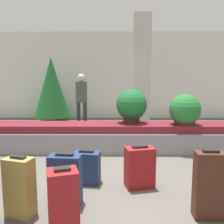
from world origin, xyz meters
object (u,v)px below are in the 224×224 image
at_px(pillar, 141,75).
at_px(decorated_tree, 52,87).
at_px(suitcase_8, 20,187).
at_px(traveler_0, 82,96).
at_px(suitcase_5, 65,180).
at_px(suitcase_6, 140,167).
at_px(suitcase_0, 63,201).
at_px(suitcase_3, 87,167).
at_px(suitcase_7, 209,185).
at_px(potted_plant_0, 185,111).
at_px(potted_plant_1, 132,106).

xyz_separation_m(pillar, decorated_tree, (-2.88, 1.77, -0.40)).
xyz_separation_m(suitcase_8, traveler_0, (0.09, 4.87, 0.64)).
distance_m(pillar, suitcase_8, 4.70).
xyz_separation_m(suitcase_5, suitcase_8, (-0.46, -0.26, 0.03)).
height_order(pillar, suitcase_6, pillar).
bearing_deg(suitcase_6, suitcase_0, -142.69).
bearing_deg(suitcase_8, traveler_0, 105.96).
height_order(suitcase_3, suitcase_7, suitcase_7).
xyz_separation_m(suitcase_8, decorated_tree, (-1.07, 5.92, 0.86)).
bearing_deg(potted_plant_0, suitcase_7, -99.56).
bearing_deg(decorated_tree, traveler_0, -42.38).
height_order(pillar, suitcase_0, pillar).
relative_size(suitcase_5, potted_plant_0, 1.02).
bearing_deg(suitcase_3, suitcase_0, -86.74).
bearing_deg(traveler_0, suitcase_0, -85.52).
distance_m(suitcase_0, suitcase_8, 0.62).
bearing_deg(suitcase_0, potted_plant_0, 37.40).
relative_size(suitcase_6, potted_plant_0, 0.94).
bearing_deg(suitcase_5, suitcase_6, 32.75).
relative_size(pillar, suitcase_0, 4.66).
distance_m(pillar, suitcase_6, 3.64).
relative_size(traveler_0, decorated_tree, 0.74).
distance_m(suitcase_3, suitcase_5, 0.66).
bearing_deg(suitcase_7, potted_plant_1, 105.98).
distance_m(suitcase_6, traveler_0, 4.37).
height_order(suitcase_6, suitcase_8, suitcase_8).
distance_m(suitcase_0, potted_plant_1, 3.18).
xyz_separation_m(pillar, suitcase_8, (-1.81, -4.15, -1.26)).
height_order(suitcase_3, suitcase_6, suitcase_6).
relative_size(suitcase_0, suitcase_5, 1.04).
height_order(suitcase_5, potted_plant_1, potted_plant_1).
height_order(suitcase_7, potted_plant_1, potted_plant_1).
bearing_deg(suitcase_7, decorated_tree, 120.25).
relative_size(suitcase_3, potted_plant_1, 0.69).
distance_m(suitcase_3, traveler_0, 4.09).
height_order(pillar, suitcase_7, pillar).
distance_m(suitcase_7, potted_plant_0, 2.58).
xyz_separation_m(suitcase_8, potted_plant_0, (2.53, 2.48, 0.53)).
distance_m(suitcase_0, suitcase_3, 1.19).
bearing_deg(suitcase_5, potted_plant_1, 72.92).
height_order(suitcase_3, suitcase_5, suitcase_5).
distance_m(suitcase_7, traveler_0, 5.32).
bearing_deg(pillar, potted_plant_1, -103.97).
xyz_separation_m(suitcase_3, potted_plant_0, (1.88, 1.59, 0.63)).
relative_size(suitcase_7, potted_plant_0, 1.22).
height_order(suitcase_0, traveler_0, traveler_0).
bearing_deg(suitcase_6, potted_plant_0, 43.88).
distance_m(suitcase_0, suitcase_5, 0.56).
relative_size(suitcase_3, potted_plant_0, 0.78).
xyz_separation_m(suitcase_0, suitcase_3, (0.11, 1.18, -0.09)).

